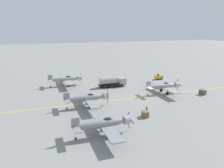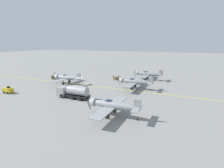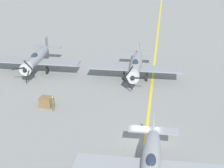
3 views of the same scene
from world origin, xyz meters
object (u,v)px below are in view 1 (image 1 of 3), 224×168
object	(u,v)px
airplane_near_left	(66,79)
airplane_near_center	(87,98)
ground_crew_walking	(147,110)
airplane_mid_center	(163,86)
fuel_tanker	(112,82)
tow_tractor	(159,77)
supply_crate_mid_lane	(145,114)
airplane_near_right	(103,124)
supply_crate_by_tanker	(203,92)

from	to	relation	value
airplane_near_left	airplane_near_center	size ratio (longest dim) A/B	1.00
ground_crew_walking	airplane_near_center	bearing A→B (deg)	-128.91
airplane_mid_center	fuel_tanker	distance (m)	15.05
airplane_near_left	airplane_mid_center	bearing A→B (deg)	38.52
airplane_mid_center	airplane_near_center	xyz separation A→B (m)	(2.98, -21.10, 0.00)
airplane_mid_center	tow_tractor	bearing A→B (deg)	147.90
supply_crate_mid_lane	airplane_mid_center	bearing A→B (deg)	136.09
airplane_near_right	tow_tractor	world-z (taller)	airplane_near_right
fuel_tanker	ground_crew_walking	xyz separation A→B (m)	(22.13, -0.60, -0.57)
airplane_mid_center	supply_crate_by_tanker	distance (m)	10.22
airplane_near_right	supply_crate_by_tanker	world-z (taller)	airplane_near_right
airplane_near_left	tow_tractor	world-z (taller)	airplane_near_left
airplane_near_right	tow_tractor	bearing A→B (deg)	145.38
airplane_near_center	airplane_near_left	bearing A→B (deg)	172.49
fuel_tanker	tow_tractor	xyz separation A→B (m)	(-3.53, 17.80, -0.72)
supply_crate_by_tanker	airplane_near_left	bearing A→B (deg)	-122.91
fuel_tanker	airplane_near_right	bearing A→B (deg)	-22.42
airplane_near_left	fuel_tanker	xyz separation A→B (m)	(5.67, 12.67, -0.50)
ground_crew_walking	supply_crate_mid_lane	bearing A→B (deg)	-39.54
fuel_tanker	airplane_near_center	bearing A→B (deg)	-37.74
tow_tractor	supply_crate_mid_lane	xyz separation A→B (m)	(26.69, -19.25, -0.22)
ground_crew_walking	supply_crate_by_tanker	bearing A→B (deg)	109.07
supply_crate_mid_lane	airplane_near_right	bearing A→B (deg)	-66.20
airplane_near_center	fuel_tanker	world-z (taller)	airplane_near_center
airplane_near_left	tow_tractor	xyz separation A→B (m)	(2.14, 30.47, -1.22)
airplane_near_right	supply_crate_by_tanker	xyz separation A→B (m)	(-12.36, 30.88, -1.37)
airplane_near_right	ground_crew_walking	bearing A→B (deg)	125.25
airplane_near_left	ground_crew_walking	world-z (taller)	airplane_near_left
airplane_near_right	airplane_near_center	distance (m)	13.63
airplane_mid_center	airplane_near_right	size ratio (longest dim) A/B	1.00
fuel_tanker	ground_crew_walking	distance (m)	22.15
airplane_near_left	airplane_near_right	world-z (taller)	same
airplane_mid_center	airplane_near_left	size ratio (longest dim) A/B	1.00
airplane_near_center	supply_crate_mid_lane	bearing A→B (deg)	32.14
fuel_tanker	supply_crate_mid_lane	distance (m)	23.23
ground_crew_walking	fuel_tanker	bearing A→B (deg)	178.46
airplane_mid_center	airplane_near_center	bearing A→B (deg)	-86.71
airplane_mid_center	ground_crew_walking	xyz separation A→B (m)	(11.20, -10.92, -1.07)
airplane_near_right	airplane_mid_center	bearing A→B (deg)	136.01
airplane_near_left	supply_crate_mid_lane	size ratio (longest dim) A/B	8.75
airplane_mid_center	fuel_tanker	bearing A→B (deg)	-141.40
tow_tractor	supply_crate_mid_lane	distance (m)	32.91
tow_tractor	supply_crate_by_tanker	distance (m)	18.78
airplane_near_center	airplane_mid_center	bearing A→B (deg)	84.99
airplane_near_left	fuel_tanker	world-z (taller)	airplane_near_left
airplane_near_left	supply_crate_by_tanker	distance (m)	38.38
ground_crew_walking	airplane_mid_center	bearing A→B (deg)	135.72
airplane_near_left	supply_crate_mid_lane	distance (m)	30.97
airplane_near_right	fuel_tanker	size ratio (longest dim) A/B	1.50
ground_crew_walking	supply_crate_mid_lane	size ratio (longest dim) A/B	1.26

